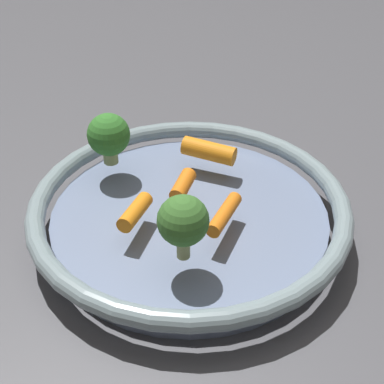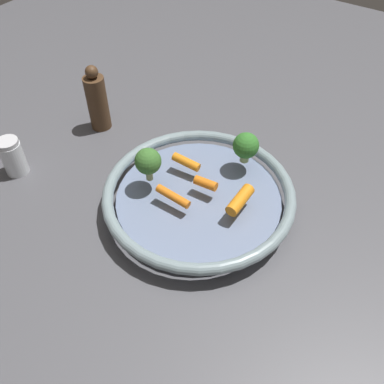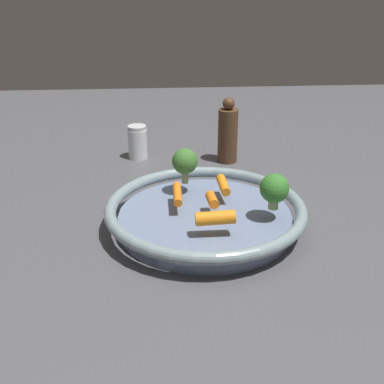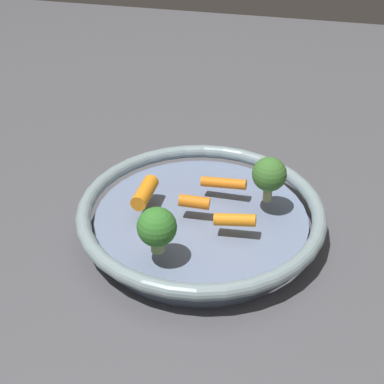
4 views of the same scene
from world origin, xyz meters
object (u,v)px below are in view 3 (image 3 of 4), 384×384
object	(u,v)px
broccoli_floret_mid	(185,162)
baby_carrot_left	(212,200)
pepper_mill	(228,134)
baby_carrot_right	(215,218)
baby_carrot_center	(177,194)
baby_carrot_back	(223,185)
broccoli_floret_small	(274,189)
salt_shaker	(138,142)
serving_bowl	(205,215)

from	to	relation	value
broccoli_floret_mid	baby_carrot_left	bearing A→B (deg)	113.17
pepper_mill	baby_carrot_right	bearing A→B (deg)	79.69
baby_carrot_center	baby_carrot_left	world-z (taller)	same
baby_carrot_back	broccoli_floret_small	world-z (taller)	broccoli_floret_small
baby_carrot_back	salt_shaker	world-z (taller)	salt_shaker
baby_carrot_center	broccoli_floret_small	distance (m)	0.16
baby_carrot_right	baby_carrot_left	xyz separation A→B (m)	(-0.00, -0.07, -0.00)
broccoli_floret_mid	salt_shaker	bearing A→B (deg)	-70.27
pepper_mill	broccoli_floret_mid	bearing A→B (deg)	64.47
baby_carrot_left	baby_carrot_right	bearing A→B (deg)	88.01
broccoli_floret_small	pepper_mill	world-z (taller)	pepper_mill
baby_carrot_center	baby_carrot_right	xyz separation A→B (m)	(-0.05, 0.10, 0.00)
serving_bowl	baby_carrot_back	size ratio (longest dim) A/B	6.36
baby_carrot_right	baby_carrot_left	world-z (taller)	baby_carrot_right
baby_carrot_center	baby_carrot_left	bearing A→B (deg)	152.90
baby_carrot_back	broccoli_floret_small	distance (m)	0.11
serving_bowl	pepper_mill	xyz separation A→B (m)	(-0.08, -0.31, 0.04)
pepper_mill	baby_carrot_center	bearing A→B (deg)	66.74
baby_carrot_left	broccoli_floret_small	bearing A→B (deg)	167.57
pepper_mill	baby_carrot_back	bearing A→B (deg)	80.74
broccoli_floret_small	pepper_mill	bearing A→B (deg)	-85.03
salt_shaker	baby_carrot_center	bearing A→B (deg)	103.33
baby_carrot_center	pepper_mill	size ratio (longest dim) A/B	0.44
baby_carrot_left	broccoli_floret_mid	xyz separation A→B (m)	(0.04, -0.09, 0.03)
serving_bowl	broccoli_floret_small	xyz separation A→B (m)	(-0.11, 0.03, 0.06)
baby_carrot_center	pepper_mill	world-z (taller)	pepper_mill
broccoli_floret_small	broccoli_floret_mid	xyz separation A→B (m)	(0.14, -0.11, 0.01)
baby_carrot_back	pepper_mill	xyz separation A→B (m)	(-0.04, -0.26, 0.01)
baby_carrot_right	broccoli_floret_mid	distance (m)	0.17
baby_carrot_left	salt_shaker	xyz separation A→B (m)	(0.13, -0.35, -0.02)
broccoli_floret_mid	pepper_mill	distance (m)	0.25
baby_carrot_center	broccoli_floret_small	xyz separation A→B (m)	(-0.15, 0.05, 0.03)
broccoli_floret_small	salt_shaker	world-z (taller)	broccoli_floret_small
baby_carrot_center	baby_carrot_right	size ratio (longest dim) A/B	1.05
baby_carrot_right	baby_carrot_left	bearing A→B (deg)	-91.99
baby_carrot_center	baby_carrot_left	xyz separation A→B (m)	(-0.06, 0.03, 0.00)
baby_carrot_back	pepper_mill	distance (m)	0.26
serving_bowl	broccoli_floret_small	distance (m)	0.12
salt_shaker	broccoli_floret_small	bearing A→B (deg)	121.62
baby_carrot_back	baby_carrot_center	xyz separation A→B (m)	(0.08, 0.03, -0.00)
salt_shaker	baby_carrot_back	bearing A→B (deg)	118.42
broccoli_floret_mid	salt_shaker	size ratio (longest dim) A/B	0.85
serving_bowl	baby_carrot_center	world-z (taller)	baby_carrot_center
baby_carrot_back	salt_shaker	xyz separation A→B (m)	(0.16, -0.29, -0.02)
broccoli_floret_mid	pepper_mill	size ratio (longest dim) A/B	0.44
baby_carrot_right	pepper_mill	distance (m)	0.39
broccoli_floret_small	serving_bowl	bearing A→B (deg)	-14.86
baby_carrot_back	baby_carrot_right	bearing A→B (deg)	77.61
baby_carrot_back	baby_carrot_left	world-z (taller)	baby_carrot_back
baby_carrot_back	baby_carrot_right	world-z (taller)	baby_carrot_right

